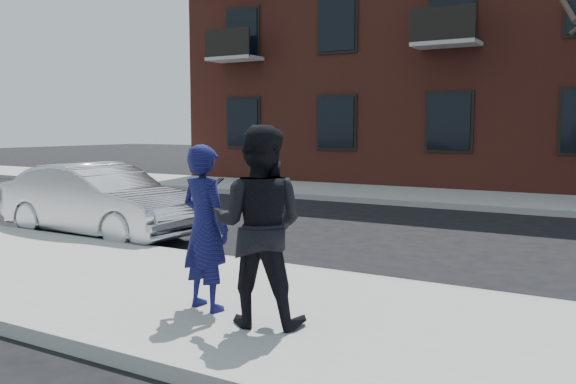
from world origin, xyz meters
The scene contains 9 objects.
ground centered at (0.00, 0.00, 0.00)m, with size 100.00×100.00×0.00m, color black.
near_sidewalk centered at (0.00, -0.25, 0.07)m, with size 50.00×3.50×0.15m, color #999691.
near_curb centered at (0.00, 1.55, 0.07)m, with size 50.00×0.10×0.15m, color #999691.
far_sidewalk centered at (0.00, 11.25, 0.07)m, with size 50.00×3.50×0.15m, color #999691.
far_curb centered at (0.00, 9.45, 0.07)m, with size 50.00×0.10×0.15m, color #999691.
apartment_building centered at (2.00, 18.00, 6.16)m, with size 24.30×10.30×12.30m.
silver_sedan centered at (-3.30, 2.30, 0.68)m, with size 1.44×4.12×1.36m, color #B7BABF.
man_hoodie centered at (1.50, -0.64, 1.00)m, with size 0.69×0.56×1.71m.
man_peacoat centered at (2.24, -0.77, 1.10)m, with size 1.10×0.97×1.90m.
Camera 1 is at (5.39, -5.52, 2.03)m, focal length 38.00 mm.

